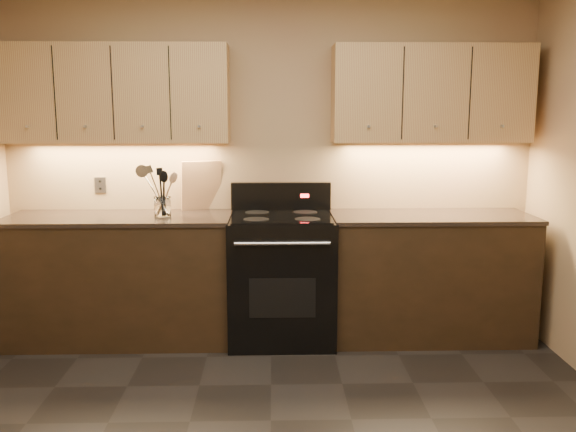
# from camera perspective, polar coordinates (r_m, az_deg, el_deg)

# --- Properties ---
(wall_back) EXTENTS (4.00, 0.04, 2.60)m
(wall_back) POSITION_cam_1_polar(r_m,az_deg,el_deg) (4.68, -1.66, 5.17)
(wall_back) COLOR tan
(wall_back) RESTS_ON ground
(counter_left) EXTENTS (1.62, 0.62, 0.93)m
(counter_left) POSITION_cam_1_polar(r_m,az_deg,el_deg) (4.66, -15.33, -5.63)
(counter_left) COLOR black
(counter_left) RESTS_ON ground
(counter_right) EXTENTS (1.46, 0.62, 0.93)m
(counter_right) POSITION_cam_1_polar(r_m,az_deg,el_deg) (4.68, 13.07, -5.48)
(counter_right) COLOR black
(counter_right) RESTS_ON ground
(stove) EXTENTS (0.76, 0.68, 1.14)m
(stove) POSITION_cam_1_polar(r_m,az_deg,el_deg) (4.51, -0.60, -5.63)
(stove) COLOR black
(stove) RESTS_ON ground
(upper_cab_left) EXTENTS (1.60, 0.30, 0.70)m
(upper_cab_left) POSITION_cam_1_polar(r_m,az_deg,el_deg) (4.65, -15.65, 10.95)
(upper_cab_left) COLOR tan
(upper_cab_left) RESTS_ON wall_back
(upper_cab_right) EXTENTS (1.44, 0.30, 0.70)m
(upper_cab_right) POSITION_cam_1_polar(r_m,az_deg,el_deg) (4.66, 13.25, 11.05)
(upper_cab_right) COLOR tan
(upper_cab_right) RESTS_ON wall_back
(outlet_plate) EXTENTS (0.08, 0.01, 0.12)m
(outlet_plate) POSITION_cam_1_polar(r_m,az_deg,el_deg) (4.87, -17.16, 2.79)
(outlet_plate) COLOR #B2B5BA
(outlet_plate) RESTS_ON wall_back
(utensil_crock) EXTENTS (0.15, 0.15, 0.15)m
(utensil_crock) POSITION_cam_1_polar(r_m,az_deg,el_deg) (4.45, -11.66, 0.80)
(utensil_crock) COLOR white
(utensil_crock) RESTS_ON counter_left
(cutting_board) EXTENTS (0.31, 0.18, 0.38)m
(cutting_board) POSITION_cam_1_polar(r_m,az_deg,el_deg) (4.69, -8.12, 2.84)
(cutting_board) COLOR tan
(cutting_board) RESTS_ON counter_left
(wooden_spoon) EXTENTS (0.18, 0.08, 0.32)m
(wooden_spoon) POSITION_cam_1_polar(r_m,az_deg,el_deg) (4.44, -12.11, 2.17)
(wooden_spoon) COLOR tan
(wooden_spoon) RESTS_ON utensil_crock
(black_spoon) EXTENTS (0.09, 0.13, 0.33)m
(black_spoon) POSITION_cam_1_polar(r_m,az_deg,el_deg) (4.45, -11.62, 2.20)
(black_spoon) COLOR black
(black_spoon) RESTS_ON utensil_crock
(black_turner) EXTENTS (0.12, 0.11, 0.35)m
(black_turner) POSITION_cam_1_polar(r_m,az_deg,el_deg) (4.40, -11.69, 2.32)
(black_turner) COLOR black
(black_turner) RESTS_ON utensil_crock
(steel_spatula) EXTENTS (0.20, 0.15, 0.40)m
(steel_spatula) POSITION_cam_1_polar(r_m,az_deg,el_deg) (4.43, -11.40, 2.61)
(steel_spatula) COLOR silver
(steel_spatula) RESTS_ON utensil_crock
(steel_skimmer) EXTENTS (0.27, 0.12, 0.38)m
(steel_skimmer) POSITION_cam_1_polar(r_m,az_deg,el_deg) (4.40, -11.23, 2.56)
(steel_skimmer) COLOR silver
(steel_skimmer) RESTS_ON utensil_crock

